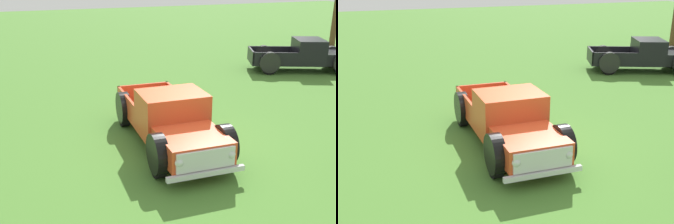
{
  "view_description": "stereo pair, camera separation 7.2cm",
  "coord_description": "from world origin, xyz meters",
  "views": [
    {
      "loc": [
        8.89,
        -3.79,
        4.51
      ],
      "look_at": [
        -0.46,
        -0.24,
        0.9
      ],
      "focal_mm": 42.59,
      "sensor_mm": 36.0,
      "label": 1
    },
    {
      "loc": [
        8.91,
        -3.72,
        4.51
      ],
      "look_at": [
        -0.46,
        -0.24,
        0.9
      ],
      "focal_mm": 42.59,
      "sensor_mm": 36.0,
      "label": 2
    }
  ],
  "objects": [
    {
      "name": "ground_plane",
      "position": [
        0.0,
        0.0,
        0.0
      ],
      "size": [
        80.0,
        80.0,
        0.0
      ],
      "primitive_type": "plane",
      "color": "#477A2D"
    },
    {
      "name": "pickup_truck_behind_left",
      "position": [
        -5.82,
        8.79,
        0.71
      ],
      "size": [
        3.48,
        5.12,
        1.48
      ],
      "color": "black",
      "rests_on": "ground_plane"
    },
    {
      "name": "pickup_truck_foreground",
      "position": [
        -0.1,
        -0.25,
        0.73
      ],
      "size": [
        5.06,
        2.08,
        1.53
      ],
      "color": "#D14723",
      "rests_on": "ground_plane"
    }
  ]
}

